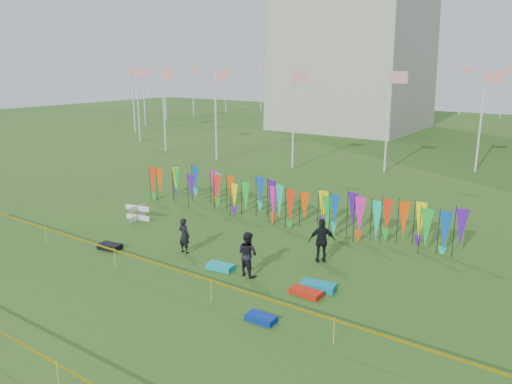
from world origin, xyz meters
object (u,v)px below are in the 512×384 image
Objects in this scene: person_mid at (248,254)px; kite_bag_teal at (318,286)px; kite_bag_turquoise at (220,267)px; kite_bag_red at (306,292)px; box_kite at (137,213)px; person_left at (184,236)px; person_right at (322,241)px; kite_bag_blue at (261,318)px; kite_bag_black at (110,246)px.

kite_bag_teal is at bearing -162.04° from person_mid.
kite_bag_red is at bearing -0.48° from kite_bag_turquoise.
kite_bag_red is (2.83, -0.22, -0.81)m from person_mid.
person_left is at bearing -21.00° from box_kite.
person_left reaches higher than kite_bag_teal.
person_right reaches higher than kite_bag_red.
person_mid is (9.20, -2.44, 0.49)m from box_kite.
person_right reaches higher than box_kite.
kite_bag_blue is (0.79, -5.70, -0.86)m from person_right.
person_left is 6.76m from kite_bag_teal.
kite_bag_black is (-3.14, -1.65, -0.69)m from person_left.
person_right is at bearing 45.85° from kite_bag_turquoise.
person_right reaches higher than person_left.
kite_bag_teal is (1.17, -2.47, -0.84)m from person_right.
person_right is (10.98, 0.52, 0.54)m from box_kite.
box_kite is 11.00m from person_right.
box_kite is 0.44× the size of person_right.
person_mid is at bearing 174.97° from person_left.
box_kite is at bearing -33.43° from person_right.
person_left is 0.89× the size of person_mid.
kite_bag_red is at bearing 84.02° from kite_bag_blue.
box_kite is 8.36m from kite_bag_turquoise.
kite_bag_turquoise is at bearing 17.04° from person_mid.
kite_bag_turquoise is 1.08× the size of kite_bag_black.
kite_bag_blue is at bearing -23.80° from box_kite.
kite_bag_red is (4.10, -0.03, -0.00)m from kite_bag_turquoise.
person_mid is at bearing 10.59° from kite_bag_black.
box_kite reaches higher than kite_bag_teal.
kite_bag_black reaches higher than kite_bag_turquoise.
box_kite is 12.30m from kite_bag_teal.
kite_bag_red is 0.71m from kite_bag_teal.
kite_bag_blue is 9.60m from kite_bag_black.
kite_bag_red reaches higher than kite_bag_blue.
kite_bag_teal reaches higher than kite_bag_turquoise.
person_mid reaches higher than kite_bag_black.
person_left reaches higher than kite_bag_blue.
kite_bag_turquoise is 4.10m from kite_bag_red.
kite_bag_teal is (12.14, -1.96, -0.30)m from box_kite.
kite_bag_black reaches higher than kite_bag_blue.
kite_bag_blue is (3.83, -2.57, -0.01)m from kite_bag_turquoise.
person_right is 1.92× the size of kite_bag_blue.
kite_bag_blue is at bearing -95.98° from kite_bag_red.
person_right reaches higher than kite_bag_teal.
person_right reaches higher than kite_bag_turquoise.
person_left is at bearing 167.84° from kite_bag_turquoise.
kite_bag_red is at bearing 6.28° from kite_bag_black.
person_mid is at bearing -170.74° from kite_bag_teal.
kite_bag_red is 0.91× the size of kite_bag_teal.
box_kite is 0.47× the size of person_mid.
kite_bag_black is at bearing 171.26° from kite_bag_blue.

